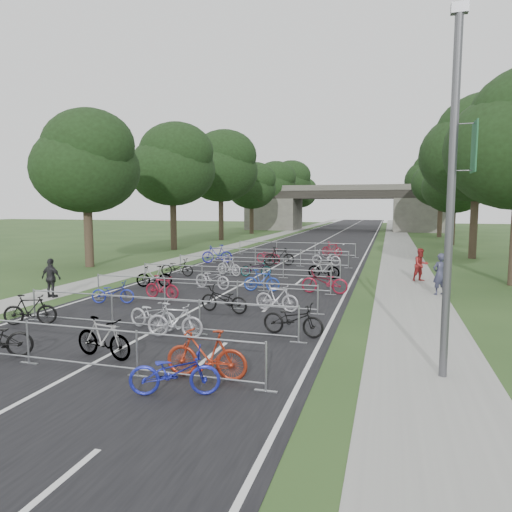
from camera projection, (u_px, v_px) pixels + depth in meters
The scene contains 54 objects.
ground at pixel (81, 370), 10.96m from camera, with size 200.00×200.00×0.00m, color #2A461E.
road at pixel (332, 236), 58.65m from camera, with size 11.00×140.00×0.01m, color black.
sidewalk_right at pixel (397, 237), 56.41m from camera, with size 3.00×140.00×0.01m, color gray.
sidewalk_left at pixel (276, 235), 60.74m from camera, with size 2.00×140.00×0.01m, color gray.
lane_markings at pixel (332, 236), 58.65m from camera, with size 0.12×140.00×0.00m, color silver.
overpass_bridge at pixel (344, 208), 72.56m from camera, with size 31.00×8.00×7.05m.
lamppost at pixel (453, 190), 10.07m from camera, with size 0.61×0.65×8.21m.
tree_left_0 at pixel (86, 165), 28.62m from camera, with size 6.72×6.72×10.25m.
tree_left_1 at pixel (173, 167), 39.97m from camera, with size 7.56×7.56×11.53m.
tree_right_1 at pixel (479, 151), 33.06m from camera, with size 8.18×8.18×12.47m.
tree_left_2 at pixel (221, 168), 51.33m from camera, with size 8.40×8.40×12.81m.
tree_right_2 at pixel (455, 185), 44.72m from camera, with size 6.16×6.16×9.39m.
tree_left_3 at pixel (252, 187), 62.95m from camera, with size 6.72×6.72×10.25m.
tree_right_3 at pixel (443, 181), 56.06m from camera, with size 7.17×7.17×10.93m.
tree_left_4 at pixel (273, 185), 74.31m from camera, with size 7.56×7.56×11.53m.
tree_right_4 at pixel (434, 179), 67.39m from camera, with size 8.18×8.18×12.47m.
tree_left_5 at pixel (289, 183), 85.66m from camera, with size 8.40×8.40×12.81m.
tree_right_5 at pixel (427, 194), 79.06m from camera, with size 6.16×6.16×9.39m.
tree_left_6 at pixel (301, 193), 97.29m from camera, with size 6.72×6.72×10.25m.
tree_right_6 at pixel (423, 190), 90.39m from camera, with size 7.17×7.17×10.93m.
barrier_row_0 at pixel (80, 348), 10.90m from camera, with size 9.70×0.08×1.10m.
barrier_row_1 at pixel (155, 314), 14.33m from camera, with size 9.70×0.08×1.10m.
barrier_row_2 at pixel (200, 293), 17.77m from camera, with size 9.70×0.08×1.10m.
barrier_row_3 at pixel (232, 278), 21.39m from camera, with size 9.70×0.08×1.10m.
barrier_row_4 at pixel (256, 267), 25.21m from camera, with size 9.70×0.08×1.10m.
barrier_row_5 at pixel (278, 257), 29.97m from camera, with size 9.70×0.08×1.10m.
barrier_row_6 at pixel (296, 249), 35.70m from camera, with size 9.70×0.08×1.10m.
bike_1 at pixel (103, 338), 11.73m from camera, with size 0.50×1.79×1.07m, color #94979B.
bike_2 at pixel (175, 372), 9.44m from camera, with size 0.66×1.90×1.00m, color #1B2298.
bike_3 at pixel (206, 355), 10.31m from camera, with size 0.55×1.93×1.16m, color #9F2D17.
bike_4 at pixel (30, 310), 15.04m from camera, with size 0.48×1.69×1.02m, color black.
bike_5 at pixel (153, 314), 14.51m from camera, with size 0.64×1.84×0.97m, color #AAACB2.
bike_6 at pixel (175, 321), 13.53m from camera, with size 0.50×1.76×1.05m, color #A5A5AD.
bike_7 at pixel (293, 319), 13.78m from camera, with size 0.67×1.93×1.01m, color black.
bike_8 at pixel (113, 293), 18.33m from camera, with size 0.60×1.72×0.90m, color navy.
bike_9 at pixel (162, 287), 19.19m from camera, with size 0.47×1.66×1.00m, color maroon.
bike_10 at pixel (224, 300), 16.73m from camera, with size 0.66×1.90×1.00m, color black.
bike_11 at pixel (277, 298), 16.96m from camera, with size 0.48×1.72×1.03m, color #ADACB4.
bike_12 at pixel (154, 277), 21.97m from camera, with size 0.49×1.73×1.04m, color #94979B.
bike_13 at pixel (212, 278), 21.55m from camera, with size 0.68×1.95×1.02m, color #A5A5AD.
bike_14 at pixel (262, 281), 20.93m from camera, with size 0.47×1.67×1.01m, color #1C379B.
bike_15 at pixel (325, 282), 20.36m from camera, with size 0.72×2.06×1.08m, color maroon.
bike_16 at pixel (177, 267), 25.42m from camera, with size 0.66×1.89×0.99m, color black.
bike_17 at pixel (229, 266), 25.61m from camera, with size 0.49×1.74×1.05m, color silver.
bike_18 at pixel (256, 268), 25.36m from camera, with size 0.60×1.73×0.91m, color #94979B.
bike_19 at pixel (324, 269), 24.59m from camera, with size 0.50×1.76×1.06m, color #94979B.
bike_20 at pixel (217, 254), 31.27m from camera, with size 0.59×2.07×1.25m, color navy.
bike_21 at pixel (268, 256), 31.05m from camera, with size 0.69×1.97×1.03m, color maroon.
bike_22 at pixel (279, 257), 29.80m from camera, with size 0.58×2.04×1.22m, color black.
bike_23 at pixel (326, 258), 29.92m from camera, with size 0.69×1.97×1.03m, color #AFAFB7.
bike_27 at pixel (332, 249), 35.44m from camera, with size 0.53×1.86×1.12m, color maroon.
pedestrian_a at pixel (440, 274), 20.05m from camera, with size 0.67×0.44×1.85m, color #2E2F45.
pedestrian_b at pixel (421, 265), 23.67m from camera, with size 0.84×0.65×1.72m, color maroon.
pedestrian_c at pixel (51, 278), 19.46m from camera, with size 0.99×0.41×1.69m, color black.
Camera 1 is at (7.01, -8.98, 3.94)m, focal length 32.00 mm.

